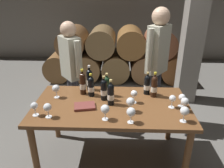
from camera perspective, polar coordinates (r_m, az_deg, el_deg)
ground_plane at (r=2.84m, az=-0.16°, el=-18.69°), size 14.00×14.00×0.00m
cellar_back_wall at (r=6.30m, az=1.45°, el=19.36°), size 10.00×0.24×2.80m
barrel_stack at (r=4.88m, az=1.07°, el=7.65°), size 3.12×0.90×1.15m
stone_pillar at (r=3.93m, az=20.72°, el=13.40°), size 0.32×0.32×2.60m
dining_table at (r=2.44m, az=-0.18°, el=-7.11°), size 1.70×0.90×0.76m
wine_bottle_0 at (r=2.58m, az=-7.71°, el=0.14°), size 0.07×0.07×0.32m
wine_bottle_1 at (r=2.67m, az=-5.94°, el=1.17°), size 0.07×0.07×0.32m
wine_bottle_2 at (r=2.43m, az=-2.16°, el=-1.46°), size 0.07×0.07×0.29m
wine_bottle_3 at (r=2.52m, az=-5.53°, el=-0.60°), size 0.07×0.07×0.28m
wine_bottle_4 at (r=2.32m, az=-0.32°, el=-2.64°), size 0.07×0.07×0.29m
wine_bottle_5 at (r=2.52m, az=-1.36°, el=-0.55°), size 0.07×0.07×0.28m
wine_bottle_6 at (r=2.59m, az=9.22°, el=-0.14°), size 0.07×0.07×0.28m
wine_bottle_7 at (r=2.54m, az=11.05°, el=-0.57°), size 0.07×0.07×0.30m
wine_glass_0 at (r=2.38m, az=5.84°, el=-2.65°), size 0.07×0.07×0.15m
wine_glass_1 at (r=2.20m, az=4.90°, el=-4.74°), size 0.09×0.09×0.16m
wine_glass_2 at (r=2.04m, az=5.04°, el=-7.43°), size 0.09×0.09×0.16m
wine_glass_3 at (r=2.15m, az=18.57°, el=-6.84°), size 0.09×0.09×0.16m
wine_glass_4 at (r=2.36m, az=15.63°, el=-3.79°), size 0.07×0.07×0.15m
wine_glass_5 at (r=2.56m, az=-14.54°, el=-1.21°), size 0.09×0.09×0.16m
wine_glass_6 at (r=2.27m, az=-19.76°, el=-5.54°), size 0.07×0.07×0.15m
wine_glass_7 at (r=2.41m, az=17.95°, el=-3.48°), size 0.07×0.07×0.15m
wine_glass_8 at (r=2.33m, az=18.63°, el=-4.47°), size 0.08×0.08×0.15m
wine_glass_9 at (r=2.07m, az=-1.83°, el=-6.70°), size 0.09×0.09×0.16m
wine_glass_10 at (r=2.20m, az=-16.62°, el=-5.97°), size 0.08×0.08×0.15m
tasting_notebook at (r=2.34m, az=-7.21°, el=-5.82°), size 0.25×0.20×0.03m
sommelier_presenting at (r=3.01m, az=11.78°, el=6.46°), size 0.34×0.41×1.72m
taster_seated_left at (r=3.05m, az=-10.68°, el=4.39°), size 0.34×0.40×1.54m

